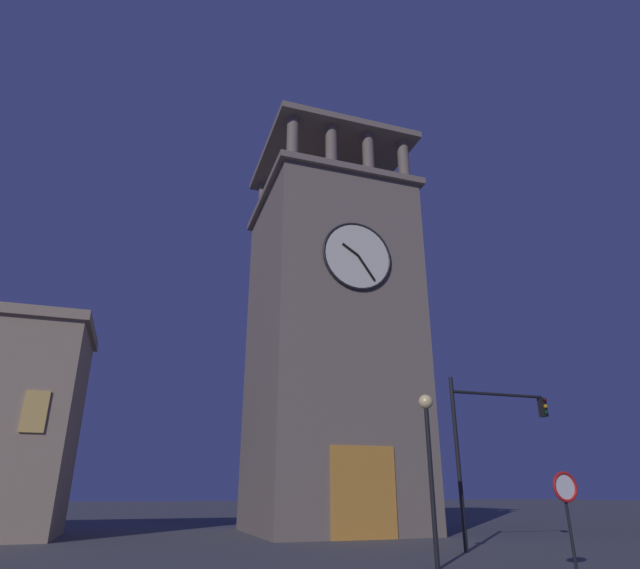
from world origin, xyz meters
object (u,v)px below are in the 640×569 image
object	(u,v)px
clocktower	(330,342)
street_lamp	(429,442)
traffic_signal_near	(487,433)
no_horn_sign	(566,494)

from	to	relation	value
clocktower	street_lamp	size ratio (longest dim) A/B	5.17
street_lamp	traffic_signal_near	bearing A→B (deg)	-142.82
street_lamp	no_horn_sign	size ratio (longest dim) A/B	1.91
clocktower	street_lamp	distance (m)	15.29
traffic_signal_near	no_horn_sign	bearing A→B (deg)	71.61
traffic_signal_near	street_lamp	size ratio (longest dim) A/B	1.29
traffic_signal_near	no_horn_sign	world-z (taller)	traffic_signal_near
street_lamp	clocktower	bearing A→B (deg)	-97.39
traffic_signal_near	street_lamp	xyz separation A→B (m)	(4.58, 3.47, -0.75)
clocktower	no_horn_sign	distance (m)	17.98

